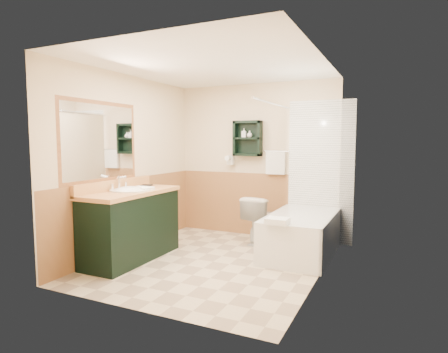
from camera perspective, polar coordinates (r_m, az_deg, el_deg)
floor at (r=4.81m, az=-1.66°, el=-12.85°), size 3.00×3.00×0.00m
back_wall at (r=5.97m, az=4.88°, el=2.44°), size 2.60×0.04×2.40m
left_wall at (r=5.31m, az=-14.55°, el=1.91°), size 0.04×3.00×2.40m
right_wall at (r=4.16m, az=14.77°, el=0.98°), size 0.04×3.00×2.40m
ceiling at (r=4.66m, az=-1.75°, el=16.70°), size 2.60×3.00×0.04m
wainscot_left at (r=5.37m, az=-14.08°, el=-5.57°), size 2.98×2.98×1.00m
wainscot_back at (r=6.02m, az=4.71°, el=-4.24°), size 2.58×2.58×1.00m
mirror_frame at (r=4.85m, az=-18.33°, el=5.05°), size 1.30×1.30×1.00m
mirror_glass at (r=4.85m, az=-18.28°, el=5.05°), size 1.20×1.20×0.90m
tile_right at (r=4.91m, az=15.84°, el=-0.14°), size 1.50×1.50×2.10m
tile_back at (r=5.67m, az=14.48°, el=0.61°), size 0.95×0.95×2.10m
tile_accent at (r=4.91m, az=15.98°, el=9.79°), size 1.50×1.50×0.10m
wall_shelf at (r=5.89m, az=3.60°, el=5.82°), size 0.45×0.15×0.55m
hair_dryer at (r=6.04m, az=1.02°, el=2.50°), size 0.10×0.24×0.18m
towel_bar at (r=5.79m, az=7.91°, el=3.80°), size 0.40×0.06×0.40m
curtain_rod at (r=5.09m, az=7.61°, el=10.92°), size 0.03×1.60×0.03m
shower_curtain at (r=5.24m, az=8.07°, el=1.45°), size 1.05×1.05×1.70m
vanity at (r=4.94m, az=-13.93°, el=-7.19°), size 0.59×1.40×0.89m
bathtub at (r=5.16m, az=11.76°, el=-8.59°), size 0.81×1.50×0.54m
toilet at (r=5.63m, az=5.89°, el=-6.55°), size 0.51×0.76×0.69m
counter_towel at (r=4.87m, az=-12.47°, el=-1.81°), size 0.27×0.21×0.04m
vanity_book at (r=5.29m, az=-12.56°, el=-0.39°), size 0.14×0.07×0.20m
tub_towel at (r=4.47m, az=8.14°, el=-6.72°), size 0.26×0.22×0.07m
soap_bottle_a at (r=5.91m, az=3.07°, el=6.29°), size 0.09×0.15×0.07m
soap_bottle_b at (r=5.88m, az=3.92°, el=6.37°), size 0.10×0.12×0.08m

